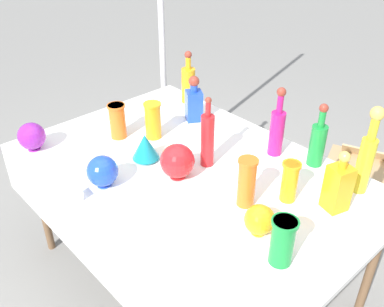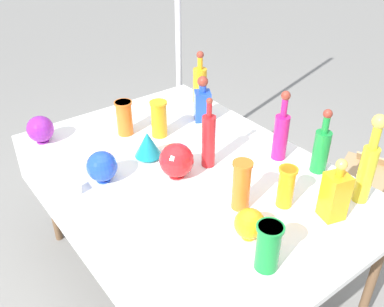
% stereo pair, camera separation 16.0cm
% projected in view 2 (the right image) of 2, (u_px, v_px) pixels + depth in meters
% --- Properties ---
extents(ground_plane, '(40.00, 40.00, 0.00)m').
position_uv_depth(ground_plane, '(192.00, 277.00, 2.51)').
color(ground_plane, gray).
extents(display_table, '(1.76, 1.19, 0.76)m').
position_uv_depth(display_table, '(187.00, 181.00, 2.11)').
color(display_table, white).
rests_on(display_table, ground).
extents(tall_bottle_0, '(0.07, 0.07, 0.37)m').
position_uv_depth(tall_bottle_0, '(281.00, 133.00, 2.13)').
color(tall_bottle_0, '#C61972').
rests_on(tall_bottle_0, display_table).
extents(tall_bottle_1, '(0.09, 0.09, 0.34)m').
position_uv_depth(tall_bottle_1, '(200.00, 83.00, 2.70)').
color(tall_bottle_1, orange).
rests_on(tall_bottle_1, display_table).
extents(tall_bottle_2, '(0.07, 0.07, 0.42)m').
position_uv_depth(tall_bottle_2, '(368.00, 165.00, 1.81)').
color(tall_bottle_2, yellow).
rests_on(tall_bottle_2, display_table).
extents(tall_bottle_3, '(0.08, 0.08, 0.33)m').
position_uv_depth(tall_bottle_3, '(321.00, 148.00, 2.04)').
color(tall_bottle_3, '#198C38').
rests_on(tall_bottle_3, display_table).
extents(tall_bottle_4, '(0.07, 0.07, 0.37)m').
position_uv_depth(tall_bottle_4, '(209.00, 140.00, 2.07)').
color(tall_bottle_4, red).
rests_on(tall_bottle_4, display_table).
extents(square_decanter_0, '(0.13, 0.13, 0.28)m').
position_uv_depth(square_decanter_0, '(202.00, 102.00, 2.49)').
color(square_decanter_0, blue).
rests_on(square_decanter_0, display_table).
extents(square_decanter_1, '(0.11, 0.11, 0.29)m').
position_uv_depth(square_decanter_1, '(335.00, 194.00, 1.75)').
color(square_decanter_1, orange).
rests_on(square_decanter_1, display_table).
extents(slender_vase_0, '(0.10, 0.10, 0.20)m').
position_uv_depth(slender_vase_0, '(268.00, 246.00, 1.52)').
color(slender_vase_0, '#198C38').
rests_on(slender_vase_0, display_table).
extents(slender_vase_1, '(0.08, 0.08, 0.19)m').
position_uv_depth(slender_vase_1, '(286.00, 186.00, 1.82)').
color(slender_vase_1, orange).
rests_on(slender_vase_1, display_table).
extents(slender_vase_2, '(0.09, 0.09, 0.23)m').
position_uv_depth(slender_vase_2, '(242.00, 184.00, 1.80)').
color(slender_vase_2, orange).
rests_on(slender_vase_2, display_table).
extents(slender_vase_3, '(0.10, 0.10, 0.20)m').
position_uv_depth(slender_vase_3, '(124.00, 117.00, 2.36)').
color(slender_vase_3, orange).
rests_on(slender_vase_3, display_table).
extents(slender_vase_4, '(0.10, 0.10, 0.21)m').
position_uv_depth(slender_vase_4, '(159.00, 118.00, 2.34)').
color(slender_vase_4, orange).
rests_on(slender_vase_4, display_table).
extents(fluted_vase_0, '(0.14, 0.14, 0.14)m').
position_uv_depth(fluted_vase_0, '(148.00, 144.00, 2.17)').
color(fluted_vase_0, teal).
rests_on(fluted_vase_0, display_table).
extents(round_bowl_0, '(0.17, 0.17, 0.17)m').
position_uv_depth(round_bowl_0, '(176.00, 160.00, 2.02)').
color(round_bowl_0, red).
rests_on(round_bowl_0, display_table).
extents(round_bowl_1, '(0.12, 0.12, 0.13)m').
position_uv_depth(round_bowl_1, '(250.00, 224.00, 1.67)').
color(round_bowl_1, orange).
rests_on(round_bowl_1, display_table).
extents(round_bowl_2, '(0.15, 0.15, 0.15)m').
position_uv_depth(round_bowl_2, '(102.00, 166.00, 1.99)').
color(round_bowl_2, blue).
rests_on(round_bowl_2, display_table).
extents(round_bowl_3, '(0.14, 0.14, 0.15)m').
position_uv_depth(round_bowl_3, '(40.00, 129.00, 2.29)').
color(round_bowl_3, purple).
rests_on(round_bowl_3, display_table).
extents(price_tag_left, '(0.06, 0.02, 0.05)m').
position_uv_depth(price_tag_left, '(78.00, 187.00, 1.95)').
color(price_tag_left, white).
rests_on(price_tag_left, display_table).
extents(cardboard_box_behind_left, '(0.66, 0.57, 0.43)m').
position_uv_depth(cardboard_box_behind_left, '(377.00, 198.00, 2.86)').
color(cardboard_box_behind_left, tan).
rests_on(cardboard_box_behind_left, ground).
extents(canopy_pole, '(0.18, 0.18, 2.51)m').
position_uv_depth(canopy_pole, '(179.00, 43.00, 3.03)').
color(canopy_pole, silver).
rests_on(canopy_pole, ground).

